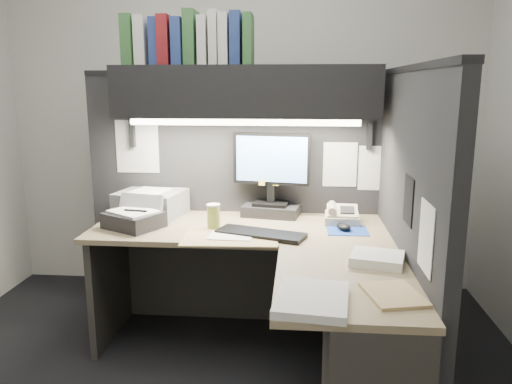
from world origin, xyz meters
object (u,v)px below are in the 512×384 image
(monitor, at_px, (271,183))
(notebook_stack, at_px, (134,220))
(desk, at_px, (293,317))
(coffee_cup, at_px, (214,217))
(printer, at_px, (151,203))
(keyboard, at_px, (261,234))
(telephone, at_px, (342,216))
(overhead_shelf, at_px, (246,92))

(monitor, distance_m, notebook_stack, 0.86)
(desk, bearing_deg, coffee_cup, 133.45)
(notebook_stack, bearing_deg, desk, -27.36)
(coffee_cup, bearing_deg, monitor, 46.61)
(monitor, relative_size, printer, 1.35)
(coffee_cup, relative_size, notebook_stack, 0.46)
(notebook_stack, bearing_deg, keyboard, -7.93)
(keyboard, relative_size, coffee_cup, 3.59)
(printer, bearing_deg, telephone, 7.73)
(coffee_cup, bearing_deg, keyboard, -21.95)
(keyboard, xyz_separation_m, printer, (-0.73, 0.39, 0.07))
(monitor, bearing_deg, coffee_cup, -123.60)
(printer, bearing_deg, desk, -28.74)
(keyboard, distance_m, notebook_stack, 0.75)
(monitor, distance_m, coffee_cup, 0.47)
(telephone, height_order, printer, printer)
(monitor, xyz_separation_m, keyboard, (-0.03, -0.44, -0.20))
(telephone, distance_m, printer, 1.19)
(desk, relative_size, monitor, 3.26)
(monitor, height_order, printer, monitor)
(desk, relative_size, overhead_shelf, 1.10)
(telephone, bearing_deg, desk, -109.06)
(monitor, bearing_deg, notebook_stack, -146.67)
(overhead_shelf, xyz_separation_m, monitor, (0.15, 0.07, -0.56))
(keyboard, distance_m, coffee_cup, 0.31)
(desk, xyz_separation_m, overhead_shelf, (-0.30, 0.75, 1.06))
(overhead_shelf, height_order, monitor, overhead_shelf)
(keyboard, bearing_deg, printer, 170.44)
(desk, bearing_deg, monitor, 100.56)
(telephone, xyz_separation_m, notebook_stack, (-1.21, -0.21, 0.00))
(printer, distance_m, notebook_stack, 0.29)
(keyboard, height_order, printer, printer)
(notebook_stack, bearing_deg, overhead_shelf, 23.38)
(overhead_shelf, height_order, notebook_stack, overhead_shelf)
(desk, relative_size, notebook_stack, 5.73)
(desk, xyz_separation_m, telephone, (0.28, 0.69, 0.33))
(monitor, distance_m, telephone, 0.48)
(keyboard, xyz_separation_m, coffee_cup, (-0.28, 0.11, 0.06))
(printer, bearing_deg, notebook_stack, -82.41)
(overhead_shelf, bearing_deg, notebook_stack, -156.62)
(coffee_cup, xyz_separation_m, printer, (-0.45, 0.28, 0.01))
(monitor, height_order, keyboard, monitor)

